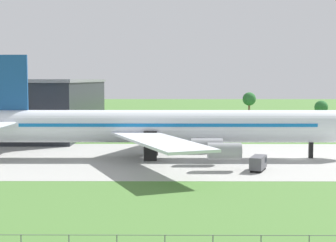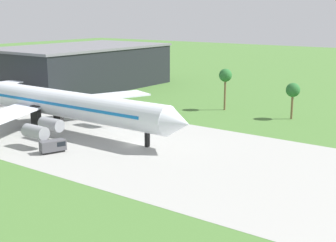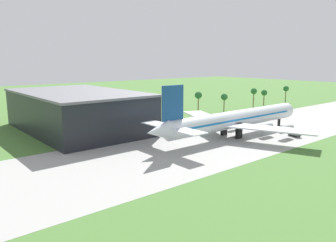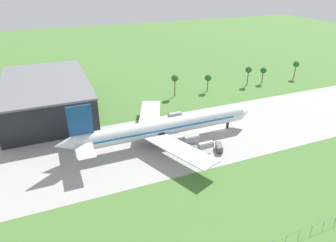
% 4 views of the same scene
% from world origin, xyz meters
% --- Properties ---
extents(ground_plane, '(600.00, 600.00, 0.00)m').
position_xyz_m(ground_plane, '(0.00, 0.00, 0.00)').
color(ground_plane, '#477233').
extents(taxiway_strip, '(320.00, 44.00, 0.02)m').
position_xyz_m(taxiway_strip, '(0.00, 0.00, 0.01)').
color(taxiway_strip, '#9E9E99').
rests_on(taxiway_strip, ground_plane).
extents(jet_airliner, '(77.61, 58.58, 19.66)m').
position_xyz_m(jet_airliner, '(-25.42, 0.68, 6.05)').
color(jet_airliner, silver).
rests_on(jet_airliner, ground_plane).
extents(baggage_tug, '(3.61, 5.31, 2.44)m').
position_xyz_m(baggage_tug, '(-9.14, -13.07, 1.32)').
color(baggage_tug, black).
rests_on(baggage_tug, ground_plane).
extents(terminal_building, '(36.72, 61.20, 15.06)m').
position_xyz_m(terminal_building, '(-64.12, 46.95, 7.55)').
color(terminal_building, black).
rests_on(terminal_building, ground_plane).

